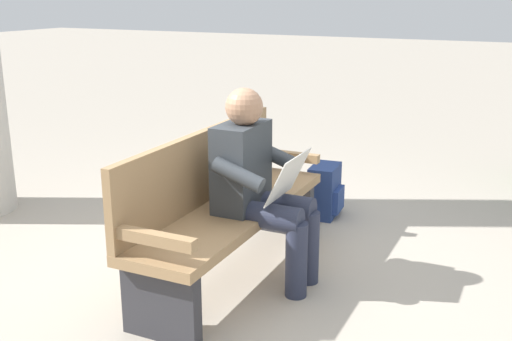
{
  "coord_description": "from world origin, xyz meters",
  "views": [
    {
      "loc": [
        3.1,
        1.67,
        1.71
      ],
      "look_at": [
        -0.01,
        0.15,
        0.7
      ],
      "focal_mm": 43.31,
      "sensor_mm": 36.0,
      "label": 1
    }
  ],
  "objects": [
    {
      "name": "person_seated",
      "position": [
        -0.02,
        0.16,
        0.63
      ],
      "size": [
        0.57,
        0.58,
        1.18
      ],
      "rotation": [
        0.0,
        0.0,
        0.01
      ],
      "color": "#33383D",
      "rests_on": "ground"
    },
    {
      "name": "bench_near",
      "position": [
        0.0,
        -0.07,
        0.46
      ],
      "size": [
        1.81,
        0.5,
        0.9
      ],
      "rotation": [
        0.0,
        0.0,
        0.01
      ],
      "color": "#9E7A51",
      "rests_on": "ground"
    },
    {
      "name": "ground_plane",
      "position": [
        0.0,
        0.0,
        0.0
      ],
      "size": [
        40.0,
        40.0,
        0.0
      ],
      "primitive_type": "plane",
      "color": "#A89E8E"
    },
    {
      "name": "backpack",
      "position": [
        -1.26,
        0.14,
        0.2
      ],
      "size": [
        0.34,
        0.26,
        0.41
      ],
      "rotation": [
        0.0,
        0.0,
        0.09
      ],
      "color": "navy",
      "rests_on": "ground"
    }
  ]
}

